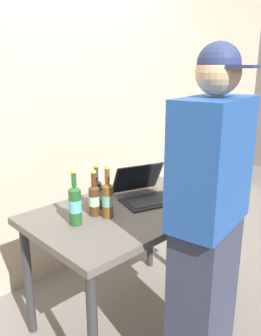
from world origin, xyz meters
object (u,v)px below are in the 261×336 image
Objects in this scene: laptop at (145,191)px; person_figure at (207,232)px; beer_bottle_dark at (94,199)px; beer_bottle_amber at (108,198)px; beer_bottle_green at (97,193)px; beer_bottle_brown at (75,204)px; coffee_mug at (183,208)px.

person_figure is at bearing -110.27° from laptop.
beer_bottle_amber is at bearing -61.83° from beer_bottle_dark.
beer_bottle_brown is at bearing -158.17° from beer_bottle_green.
laptop is at bearing 7.92° from beer_bottle_amber.
beer_bottle_green is at bearing 21.83° from beer_bottle_brown.
laptop is 0.34m from beer_bottle_green.
beer_bottle_brown is at bearing 115.83° from person_figure.
laptop is 0.36m from beer_bottle_amber.
beer_bottle_dark is 0.51m from coffee_mug.
person_figure is at bearing -64.17° from beer_bottle_brown.
beer_bottle_brown reaches higher than coffee_mug.
beer_bottle_amber is at bearing 101.41° from person_figure.
coffee_mug is (0.33, -0.28, -0.07)m from beer_bottle_amber.
beer_bottle_amber is 0.18× the size of person_figure.
person_figure is at bearing -82.86° from beer_bottle_green.
beer_bottle_green reaches higher than laptop.
laptop is 0.40m from beer_bottle_dark.
beer_bottle_dark is at bearing 103.43° from person_figure.
laptop is 1.61× the size of beer_bottle_dark.
beer_bottle_brown reaches higher than beer_bottle_amber.
coffee_mug is (-0.03, -0.33, -0.01)m from laptop.
coffee_mug is (0.30, -0.42, -0.06)m from beer_bottle_green.
beer_bottle_brown is (-0.19, 0.05, 0.01)m from beer_bottle_amber.
beer_bottle_green is at bearing 42.30° from beer_bottle_dark.
laptop reaches higher than coffee_mug.
beer_bottle_dark is 0.87× the size of beer_bottle_brown.
beer_bottle_amber is 0.19m from beer_bottle_brown.
beer_bottle_amber is at bearing -101.83° from beer_bottle_green.
beer_bottle_dark is at bearing -137.70° from beer_bottle_green.
beer_bottle_dark reaches higher than coffee_mug.
beer_bottle_dark is (-0.04, 0.07, -0.01)m from beer_bottle_amber.
coffee_mug is (0.37, -0.36, -0.06)m from beer_bottle_dark.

